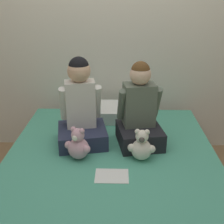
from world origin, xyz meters
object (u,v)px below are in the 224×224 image
teddy_bear_held_by_left_child (78,145)px  pillow_at_headboard (114,112)px  bed (111,193)px  child_on_left (81,111)px  sign_card (112,176)px  child_on_right (139,113)px  teddy_bear_held_by_right_child (142,147)px

teddy_bear_held_by_left_child → pillow_at_headboard: teddy_bear_held_by_left_child is taller
bed → child_on_left: child_on_left is taller
child_on_left → teddy_bear_held_by_left_child: child_on_left is taller
child_on_left → pillow_at_headboard: 0.54m
teddy_bear_held_by_left_child → sign_card: size_ratio=1.10×
sign_card → bed: bearing=94.3°
bed → sign_card: 0.26m
child_on_right → pillow_at_headboard: (-0.20, 0.44, -0.19)m
teddy_bear_held_by_right_child → pillow_at_headboard: (-0.20, 0.67, -0.04)m
bed → child_on_left: size_ratio=2.97×
child_on_right → teddy_bear_held_by_left_child: (-0.43, -0.23, -0.14)m
bed → teddy_bear_held_by_right_child: bearing=23.9°
bed → child_on_left: (-0.23, 0.33, 0.49)m
bed → teddy_bear_held_by_left_child: bearing=158.0°
child_on_right → pillow_at_headboard: size_ratio=1.26×
teddy_bear_held_by_right_child → sign_card: 0.30m
child_on_left → child_on_right: (0.43, -0.00, -0.01)m
bed → child_on_right: (0.20, 0.33, 0.47)m
child_on_right → sign_card: child_on_right is taller
child_on_right → teddy_bear_held_by_right_child: 0.28m
child_on_left → pillow_at_headboard: (0.23, 0.44, -0.20)m
teddy_bear_held_by_right_child → pillow_at_headboard: teddy_bear_held_by_right_child is taller
child_on_right → pillow_at_headboard: 0.52m
child_on_left → pillow_at_headboard: size_ratio=1.32×
child_on_left → sign_card: size_ratio=3.09×
bed → child_on_right: child_on_right is taller
child_on_right → teddy_bear_held_by_right_child: size_ratio=2.75×
child_on_right → teddy_bear_held_by_left_child: child_on_right is taller
sign_card → teddy_bear_held_by_left_child: bearing=138.7°
teddy_bear_held_by_left_child → teddy_bear_held_by_right_child: (0.43, -0.00, -0.00)m
teddy_bear_held_by_left_child → bed: bearing=0.2°
sign_card → child_on_left: bearing=118.5°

